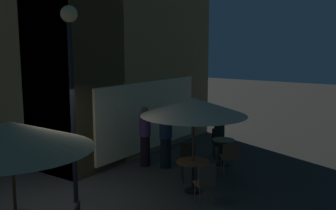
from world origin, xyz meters
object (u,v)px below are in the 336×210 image
object	(u,v)px
street_lamp_near_corner	(71,63)
cafe_table_1	(193,169)
patio_umbrella_1	(194,107)
patron_seated_1	(219,135)
patron_standing_2	(166,139)
patron_standing_3	(145,136)
patio_umbrella_0	(11,136)
cafe_table_2	(223,148)
cafe_chair_3	(188,158)
cafe_chair_2	(206,181)
cafe_chair_5	(219,140)
cafe_chair_4	(230,156)

from	to	relation	value
street_lamp_near_corner	cafe_table_1	distance (m)	3.64
patio_umbrella_1	patron_seated_1	bearing A→B (deg)	15.11
patron_seated_1	patron_standing_2	distance (m)	1.87
patron_standing_3	patio_umbrella_0	bearing A→B (deg)	51.19
patio_umbrella_0	street_lamp_near_corner	bearing A→B (deg)	26.23
cafe_table_2	cafe_chair_3	xyz separation A→B (m)	(-1.62, 0.17, 0.07)
cafe_chair_2	patron_standing_2	bearing A→B (deg)	2.22
cafe_chair_2	patron_seated_1	distance (m)	3.57
street_lamp_near_corner	cafe_chair_5	size ratio (longest dim) A/B	4.88
patio_umbrella_1	patron_seated_1	distance (m)	3.19
cafe_table_2	cafe_chair_2	xyz separation A→B (m)	(-2.74, -0.95, 0.04)
street_lamp_near_corner	cafe_chair_3	world-z (taller)	street_lamp_near_corner
patron_standing_3	patron_standing_2	bearing A→B (deg)	145.31
cafe_chair_2	patron_seated_1	xyz separation A→B (m)	(3.29, 1.36, 0.17)
patio_umbrella_0	cafe_chair_2	xyz separation A→B (m)	(3.66, -1.33, -1.52)
cafe_chair_2	patron_seated_1	world-z (taller)	patron_seated_1
patio_umbrella_1	cafe_chair_2	world-z (taller)	patio_umbrella_1
cafe_table_2	patron_standing_3	world-z (taller)	patron_standing_3
patron_standing_2	cafe_chair_5	bearing A→B (deg)	-139.05
patio_umbrella_0	patron_standing_2	bearing A→B (deg)	8.97
cafe_chair_4	patron_seated_1	distance (m)	1.57
cafe_table_1	cafe_chair_5	bearing A→B (deg)	16.05
cafe_table_2	patio_umbrella_0	xyz separation A→B (m)	(-6.40, 0.38, 1.56)
cafe_table_2	cafe_chair_3	size ratio (longest dim) A/B	0.80
cafe_table_1	cafe_chair_3	world-z (taller)	cafe_chair_3
patio_umbrella_1	patron_standing_3	bearing A→B (deg)	66.62
patio_umbrella_0	patron_standing_3	xyz separation A→B (m)	(5.06, 1.40, -1.20)
cafe_table_1	patron_seated_1	distance (m)	2.91
cafe_table_1	patio_umbrella_1	world-z (taller)	patio_umbrella_1
cafe_table_1	cafe_table_2	size ratio (longest dim) A/B	1.03
cafe_chair_4	patron_standing_3	world-z (taller)	patron_standing_3
street_lamp_near_corner	cafe_table_2	size ratio (longest dim) A/B	5.62
patio_umbrella_1	cafe_chair_4	world-z (taller)	patio_umbrella_1
patio_umbrella_0	patron_standing_2	xyz separation A→B (m)	(5.27, 0.83, -1.24)
cafe_chair_2	cafe_chair_4	world-z (taller)	cafe_chair_2
patio_umbrella_1	cafe_chair_3	bearing A→B (deg)	39.72
cafe_chair_2	cafe_chair_4	distance (m)	2.10
cafe_chair_2	patron_standing_3	world-z (taller)	patron_standing_3
patio_umbrella_1	patron_standing_3	xyz separation A→B (m)	(0.92, 2.13, -1.16)
patron_seated_1	patron_standing_2	world-z (taller)	patron_standing_2
cafe_chair_5	patio_umbrella_0	bearing A→B (deg)	-35.44
cafe_chair_3	patron_standing_3	size ratio (longest dim) A/B	0.55
cafe_chair_3	cafe_chair_4	bearing A→B (deg)	103.32
patio_umbrella_1	cafe_chair_3	size ratio (longest dim) A/B	2.61
cafe_table_2	cafe_chair_2	bearing A→B (deg)	-160.85
cafe_chair_5	cafe_table_2	bearing A→B (deg)	-0.00
cafe_chair_2	cafe_table_1	bearing A→B (deg)	0.00
cafe_chair_5	cafe_chair_4	bearing A→B (deg)	1.01
cafe_table_1	patio_umbrella_0	distance (m)	4.47
cafe_table_1	cafe_table_2	bearing A→B (deg)	8.83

